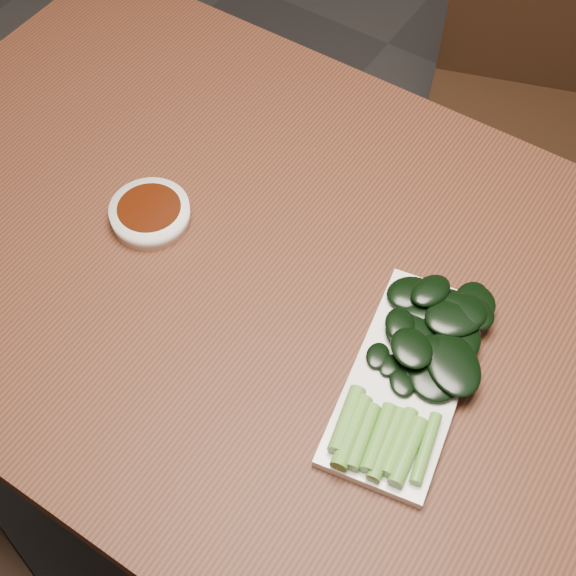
{
  "coord_description": "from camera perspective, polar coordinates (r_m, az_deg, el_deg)",
  "views": [
    {
      "loc": [
        0.28,
        -0.5,
        1.61
      ],
      "look_at": [
        -0.03,
        -0.02,
        0.76
      ],
      "focal_mm": 50.0,
      "sensor_mm": 36.0,
      "label": 1
    }
  ],
  "objects": [
    {
      "name": "ground",
      "position": [
        1.71,
        1.32,
        -14.55
      ],
      "size": [
        6.0,
        6.0,
        0.0
      ],
      "primitive_type": "plane",
      "color": "#312E2E",
      "rests_on": "ground"
    },
    {
      "name": "table",
      "position": [
        1.09,
        2.0,
        -2.61
      ],
      "size": [
        1.4,
        0.8,
        0.75
      ],
      "color": "#472214",
      "rests_on": "ground"
    },
    {
      "name": "serving_plate",
      "position": [
        0.97,
        8.44,
        -6.42
      ],
      "size": [
        0.18,
        0.3,
        0.01
      ],
      "rotation": [
        0.0,
        0.0,
        0.18
      ],
      "color": "white",
      "rests_on": "table"
    },
    {
      "name": "chair_far",
      "position": [
        1.71,
        17.46,
        12.1
      ],
      "size": [
        0.56,
        0.56,
        0.89
      ],
      "rotation": [
        0.0,
        0.0,
        0.33
      ],
      "color": "black",
      "rests_on": "ground"
    },
    {
      "name": "gai_lan",
      "position": [
        0.97,
        9.71,
        -4.85
      ],
      "size": [
        0.18,
        0.32,
        0.03
      ],
      "color": "#5B9934",
      "rests_on": "serving_plate"
    },
    {
      "name": "sauce_bowl",
      "position": [
        1.11,
        -9.77,
        5.24
      ],
      "size": [
        0.11,
        0.11,
        0.03
      ],
      "color": "white",
      "rests_on": "table"
    }
  ]
}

